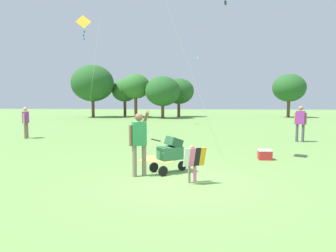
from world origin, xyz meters
The scene contains 10 objects.
ground_plane centered at (0.00, 0.00, 0.00)m, with size 120.00×120.00×0.00m, color #668E47.
treeline_distant centered at (-4.62, 27.61, 3.60)m, with size 27.99×6.67×6.29m.
child_with_butterfly_kite centered at (0.32, -0.10, 0.57)m, with size 0.58×0.44×0.94m.
person_adult_flyer centered at (-1.11, 0.43, 1.03)m, with size 0.55×0.65×1.78m.
stroller centered at (-0.31, 0.92, 0.61)m, with size 1.05×0.90×1.03m.
kite_orange_delta centered at (-6.31, 10.28, 6.49)m, with size 2.28×2.45×7.23m.
person_red_shirt centered at (-8.68, 7.67, 0.99)m, with size 0.28×0.54×1.68m.
person_sitting_far centered at (5.55, 7.56, 1.05)m, with size 0.52×0.38×1.78m.
picnic_blanket centered at (-0.85, 2.70, 0.01)m, with size 1.19×0.98×0.02m, color gold.
cooler_box centered at (2.80, 2.98, 0.18)m, with size 0.45×0.33×0.35m.
Camera 1 is at (0.35, -7.18, 2.04)m, focal length 31.09 mm.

